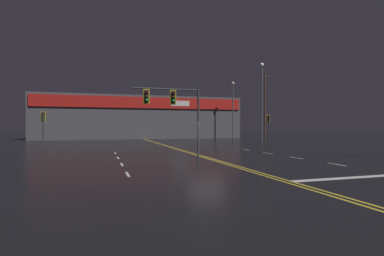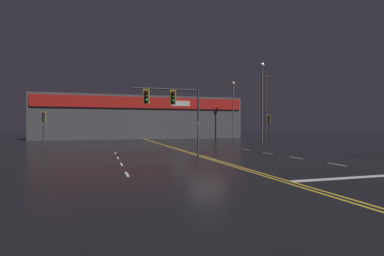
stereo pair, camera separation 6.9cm
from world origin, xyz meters
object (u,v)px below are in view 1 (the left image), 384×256
Objects in this scene: traffic_signal_corner_northwest at (43,121)px; streetlight_median_approach at (233,102)px; traffic_signal_corner_northeast at (269,122)px; streetlight_near_right at (262,92)px; traffic_signal_median at (171,103)px.

traffic_signal_corner_northwest is 0.37× the size of streetlight_median_approach.
traffic_signal_corner_northeast is 5.17m from streetlight_near_right.
streetlight_near_right is at bearing 4.99° from traffic_signal_corner_northwest.
traffic_signal_median is 0.48× the size of streetlight_near_right.
traffic_signal_corner_northeast is (24.30, -1.03, -0.04)m from traffic_signal_corner_northwest.
traffic_signal_median is at bearing -136.90° from streetlight_near_right.
traffic_signal_median is 1.40× the size of traffic_signal_corner_northeast.
streetlight_median_approach is at bearing 57.18° from traffic_signal_median.
streetlight_near_right is at bearing -95.98° from streetlight_median_approach.
traffic_signal_corner_northwest is at bearing -152.98° from streetlight_median_approach.
traffic_signal_median is at bearing -50.88° from traffic_signal_corner_northwest.
traffic_signal_corner_northwest is 24.32m from traffic_signal_corner_northeast.
traffic_signal_corner_northwest is 29.88m from streetlight_median_approach.
traffic_signal_corner_northeast is at bearing 37.70° from traffic_signal_median.
streetlight_near_right is 1.08× the size of streetlight_median_approach.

